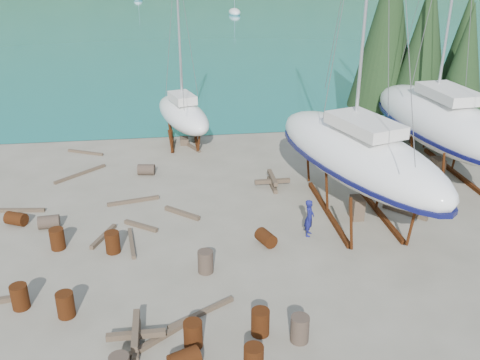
{
  "coord_description": "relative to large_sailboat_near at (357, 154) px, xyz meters",
  "views": [
    {
      "loc": [
        -2.27,
        -17.56,
        11.2
      ],
      "look_at": [
        0.52,
        3.0,
        2.08
      ],
      "focal_mm": 40.0,
      "sensor_mm": 36.0,
      "label": 1
    }
  ],
  "objects": [
    {
      "name": "ground",
      "position": [
        -5.74,
        -3.35,
        -2.86
      ],
      "size": [
        600.0,
        600.0,
        0.0
      ],
      "primitive_type": "plane",
      "color": "#686352",
      "rests_on": "ground"
    },
    {
      "name": "cypress_near_right",
      "position": [
        6.76,
        8.65,
        2.93
      ],
      "size": [
        3.6,
        3.6,
        10.0
      ],
      "color": "black",
      "rests_on": "ground"
    },
    {
      "name": "cypress_mid_right",
      "position": [
        8.26,
        6.65,
        2.06
      ],
      "size": [
        3.06,
        3.06,
        8.5
      ],
      "color": "black",
      "rests_on": "ground"
    },
    {
      "name": "cypress_back_left",
      "position": [
        5.26,
        10.65,
        3.8
      ],
      "size": [
        4.14,
        4.14,
        11.5
      ],
      "color": "black",
      "rests_on": "ground"
    },
    {
      "name": "cypress_far_right",
      "position": [
        9.76,
        9.65,
        2.35
      ],
      "size": [
        3.24,
        3.24,
        9.0
      ],
      "color": "black",
      "rests_on": "ground"
    },
    {
      "name": "moored_boat_mid",
      "position": [
        4.26,
        76.65,
        -2.47
      ],
      "size": [
        2.0,
        5.0,
        6.05
      ],
      "color": "white",
      "rests_on": "ground"
    },
    {
      "name": "large_sailboat_near",
      "position": [
        0.0,
        0.0,
        0.0
      ],
      "size": [
        6.53,
        11.72,
        17.73
      ],
      "rotation": [
        0.0,
        0.0,
        0.31
      ],
      "color": "white",
      "rests_on": "ground"
    },
    {
      "name": "large_sailboat_far",
      "position": [
        5.71,
        3.86,
        0.1
      ],
      "size": [
        4.4,
        11.7,
        18.08
      ],
      "rotation": [
        0.0,
        0.0,
        0.1
      ],
      "color": "white",
      "rests_on": "ground"
    },
    {
      "name": "small_sailboat_shore",
      "position": [
        -7.24,
        10.64,
        -1.05
      ],
      "size": [
        4.06,
        7.18,
        10.97
      ],
      "rotation": [
        0.0,
        0.0,
        0.3
      ],
      "color": "white",
      "rests_on": "ground"
    },
    {
      "name": "worker",
      "position": [
        -2.49,
        -1.75,
        -2.05
      ],
      "size": [
        0.59,
        0.7,
        1.62
      ],
      "primitive_type": "imported",
      "rotation": [
        0.0,
        0.0,
        1.17
      ],
      "color": "#131657",
      "rests_on": "ground"
    },
    {
      "name": "drum_0",
      "position": [
        -11.74,
        -5.94,
        -2.42
      ],
      "size": [
        0.58,
        0.58,
        0.88
      ],
      "primitive_type": "cylinder",
      "color": "#52210E",
      "rests_on": "ground"
    },
    {
      "name": "drum_2",
      "position": [
        -14.91,
        0.83,
        -2.57
      ],
      "size": [
        1.04,
        0.9,
        0.58
      ],
      "primitive_type": "cylinder",
      "rotation": [
        1.57,
        0.0,
        1.13
      ],
      "color": "#52210E",
      "rests_on": "ground"
    },
    {
      "name": "drum_3",
      "position": [
        -6.04,
        -9.25,
        -2.42
      ],
      "size": [
        0.58,
        0.58,
        0.88
      ],
      "primitive_type": "cylinder",
      "color": "#52210E",
      "rests_on": "ground"
    },
    {
      "name": "drum_5",
      "position": [
        -7.0,
        -3.96,
        -2.42
      ],
      "size": [
        0.58,
        0.58,
        0.88
      ],
      "primitive_type": "cylinder",
      "color": "#2D2823",
      "rests_on": "ground"
    },
    {
      "name": "drum_6",
      "position": [
        -4.41,
        -2.27,
        -2.57
      ],
      "size": [
        0.87,
        1.03,
        0.58
      ],
      "primitive_type": "cylinder",
      "rotation": [
        1.57,
        0.0,
        0.38
      ],
      "color": "#52210E",
      "rests_on": "ground"
    },
    {
      "name": "drum_7",
      "position": [
        -5.57,
        -7.67,
        -2.42
      ],
      "size": [
        0.58,
        0.58,
        0.88
      ],
      "primitive_type": "cylinder",
      "color": "#52210E",
      "rests_on": "ground"
    },
    {
      "name": "drum_8",
      "position": [
        -12.76,
        -1.48,
        -2.42
      ],
      "size": [
        0.58,
        0.58,
        0.88
      ],
      "primitive_type": "cylinder",
      "color": "#52210E",
      "rests_on": "ground"
    },
    {
      "name": "drum_9",
      "position": [
        -9.42,
        5.72,
        -2.57
      ],
      "size": [
        0.95,
        0.7,
        0.58
      ],
      "primitive_type": "cylinder",
      "rotation": [
        1.57,
        0.0,
        1.43
      ],
      "color": "#2D2823",
      "rests_on": "ground"
    },
    {
      "name": "drum_10",
      "position": [
        -7.68,
        -7.95,
        -2.42
      ],
      "size": [
        0.58,
        0.58,
        0.88
      ],
      "primitive_type": "cylinder",
      "color": "#52210E",
      "rests_on": "ground"
    },
    {
      "name": "drum_12",
      "position": [
        -7.99,
        -8.83,
        -2.57
      ],
      "size": [
        1.04,
        0.88,
        0.58
      ],
      "primitive_type": "cylinder",
      "rotation": [
        1.57,
        0.0,
        1.97
      ],
      "color": "#52210E",
      "rests_on": "ground"
    },
    {
      "name": "drum_13",
      "position": [
        -13.33,
        -5.28,
        -2.42
      ],
      "size": [
        0.58,
        0.58,
        0.88
      ],
      "primitive_type": "cylinder",
      "color": "#52210E",
      "rests_on": "ground"
    },
    {
      "name": "drum_14",
      "position": [
        -10.54,
        -2.05,
        -2.42
      ],
      "size": [
        0.58,
        0.58,
        0.88
      ],
      "primitive_type": "cylinder",
      "color": "#52210E",
      "rests_on": "ground"
    },
    {
      "name": "drum_15",
      "position": [
        -13.44,
        0.34,
        -2.57
      ],
      "size": [
        0.93,
        0.66,
        0.58
      ],
      "primitive_type": "cylinder",
      "rotation": [
        1.57,
        0.0,
        1.66
      ],
      "color": "#2D2823",
      "rests_on": "ground"
    },
    {
      "name": "drum_17",
      "position": [
        -4.43,
        -8.14,
        -2.42
      ],
      "size": [
        0.58,
        0.58,
        0.88
      ],
      "primitive_type": "cylinder",
      "color": "#2D2823",
      "rests_on": "ground"
    },
    {
      "name": "timber_0",
      "position": [
        -13.06,
        9.38,
        -2.79
      ],
      "size": [
        2.14,
        1.13,
        0.14
      ],
      "primitive_type": "cube",
      "rotation": [
        0.0,
        0.0,
        1.12
      ],
      "color": "brown",
      "rests_on": "ground"
    },
    {
      "name": "timber_1",
      "position": [
        2.34,
        -0.47,
        -2.76
      ],
      "size": [
        1.56,
        1.7,
        0.19
      ],
      "primitive_type": "cube",
      "rotation": [
        0.0,
        0.0,
        0.74
      ],
      "color": "brown",
      "rests_on": "ground"
    },
    {
      "name": "timber_3",
      "position": [
        -7.34,
        -6.49,
        -2.78
      ],
      "size": [
        2.28,
        1.42,
        0.15
      ],
      "primitive_type": "cube",
      "rotation": [
        0.0,
        0.0,
        2.1
      ],
      "color": "brown",
      "rests_on": "ground"
    },
    {
      "name": "timber_4",
      "position": [
        -9.53,
        -0.17,
        -2.77
      ],
      "size": [
        1.48,
        1.14,
        0.17
      ],
      "primitive_type": "cube",
      "rotation": [
        0.0,
        0.0,
        0.94
      ],
      "color": "brown",
      "rests_on": "ground"
    },
    {
      "name": "timber_5",
      "position": [
        -8.69,
        -7.54,
        -2.78
      ],
      "size": [
        2.38,
        1.86,
        0.16
      ],
      "primitive_type": "cube",
      "rotation": [
        0.0,
        0.0,
        2.22
      ],
      "color": "brown",
      "rests_on": "ground"
    },
    {
      "name": "timber_8",
      "position": [
        -7.72,
        0.78,
        -2.76
      ],
      "size": [
        1.58,
        1.42,
        0.19
      ],
      "primitive_type": "cube",
      "rotation": [
        0.0,
        0.0,
        0.85
      ],
      "color": "brown",
      "rests_on": "ground"
    },
    {
      "name": "timber_9",
      "position": [
        -6.9,
        9.69,
        -2.78
      ],
      "size": [
        1.15,
        2.18,
        0.15
      ],
      "primitive_type": "cube",
      "rotation": [
        0.0,
        0.0,
        0.45
      ],
      "color": "brown",
      "rests_on": "ground"
    },
    {
      "name": "timber_10",
      "position": [
        -9.96,
        2.38,
        -2.77
      ],
      "size": [
        2.43,
        0.69,
        0.16
      ],
      "primitive_type": "cube",
      "rotation": [
        0.0,
        0.0,
        1.79
      ],
      "color": "brown",
      "rests_on": "ground"
    },
    {
      "name": "timber_11",
      "position": [
        -9.85,
        -1.58,
        -2.78
      ],
      "size": [
        0.44,
        2.34,
        0.15
      ],
      "primitive_type": "cube",
      "rotation": [
        0.0,
        0.0,
        0.12
      ],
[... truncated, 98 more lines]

